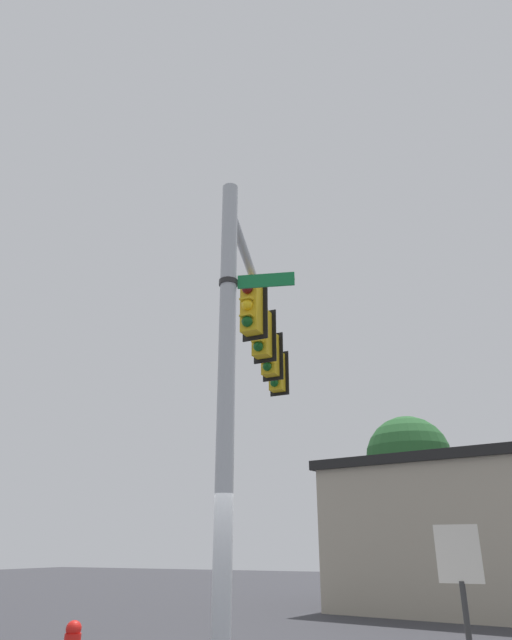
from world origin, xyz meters
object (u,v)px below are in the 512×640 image
(traffic_light_nearest_pole, at_px, (251,308))
(street_name_sign, at_px, (246,282))
(traffic_light_mid_outer, at_px, (270,354))
(historical_marker, at_px, (462,581))
(traffic_light_arm_end, at_px, (277,371))
(traffic_light_mid_inner, at_px, (261,333))

(traffic_light_nearest_pole, bearing_deg, street_name_sign, 113.83)
(traffic_light_mid_outer, xyz_separation_m, historical_marker, (-4.18, 3.01, -4.80))
(traffic_light_nearest_pole, relative_size, traffic_light_arm_end, 1.00)
(street_name_sign, bearing_deg, traffic_light_mid_inner, -68.94)
(traffic_light_nearest_pole, xyz_separation_m, traffic_light_mid_inner, (0.42, -1.39, 0.00))
(traffic_light_nearest_pole, bearing_deg, traffic_light_mid_outer, -73.29)
(traffic_light_arm_end, height_order, historical_marker, traffic_light_arm_end)
(traffic_light_mid_outer, bearing_deg, traffic_light_nearest_pole, 106.71)
(traffic_light_mid_outer, relative_size, traffic_light_arm_end, 1.00)
(traffic_light_nearest_pole, relative_size, historical_marker, 0.62)
(traffic_light_nearest_pole, height_order, traffic_light_mid_outer, same)
(traffic_light_nearest_pole, distance_m, traffic_light_mid_outer, 2.90)
(traffic_light_mid_outer, relative_size, historical_marker, 0.62)
(historical_marker, bearing_deg, traffic_light_arm_end, -43.77)
(traffic_light_mid_inner, height_order, traffic_light_arm_end, same)
(traffic_light_mid_inner, bearing_deg, traffic_light_mid_outer, -73.29)
(traffic_light_mid_inner, height_order, street_name_sign, traffic_light_mid_inner)
(street_name_sign, relative_size, historical_marker, 0.54)
(traffic_light_mid_outer, distance_m, street_name_sign, 5.20)
(traffic_light_nearest_pole, relative_size, street_name_sign, 1.15)
(traffic_light_mid_outer, bearing_deg, street_name_sign, 109.84)
(traffic_light_nearest_pole, distance_m, traffic_light_mid_inner, 1.45)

